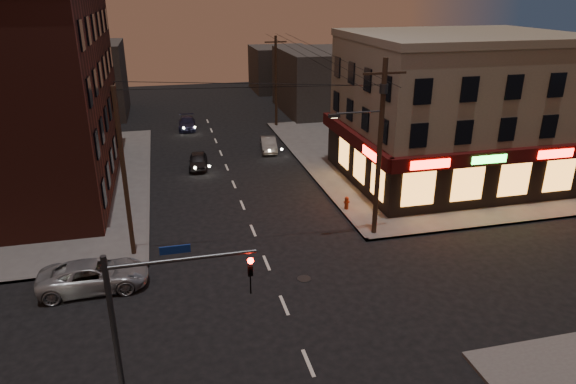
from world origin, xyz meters
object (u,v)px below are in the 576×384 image
object	(u,v)px
sedan_near	(198,161)
fire_hydrant	(347,202)
sedan_mid	(268,144)
sedan_far	(187,123)
suv_cross	(94,275)

from	to	relation	value
sedan_near	fire_hydrant	xyz separation A→B (m)	(8.63, -10.93, 0.01)
sedan_near	fire_hydrant	distance (m)	13.92
sedan_near	sedan_mid	world-z (taller)	sedan_mid
sedan_far	fire_hydrant	xyz separation A→B (m)	(8.74, -23.72, 0.01)
sedan_far	sedan_near	bearing A→B (deg)	-86.19
suv_cross	sedan_far	bearing A→B (deg)	-12.71
fire_hydrant	sedan_near	bearing A→B (deg)	128.29
sedan_mid	sedan_far	world-z (taller)	sedan_mid
sedan_mid	sedan_far	size ratio (longest dim) A/B	0.90
sedan_mid	fire_hydrant	distance (m)	14.32
suv_cross	sedan_mid	world-z (taller)	suv_cross
suv_cross	sedan_mid	size ratio (longest dim) A/B	1.35
sedan_mid	sedan_near	bearing A→B (deg)	-146.40
sedan_mid	suv_cross	bearing A→B (deg)	-115.40
sedan_far	fire_hydrant	world-z (taller)	sedan_far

